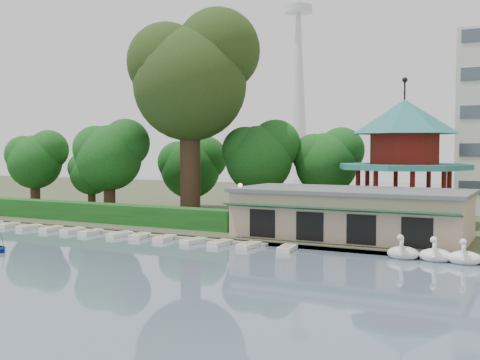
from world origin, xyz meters
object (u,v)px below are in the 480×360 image
Objects in this scene: pavilion at (404,149)px; big_tree at (192,73)px; boathouse at (351,213)px; dock at (99,230)px.

big_tree is at bearing -169.64° from pavilion.
big_tree is (-20.84, -3.81, 7.78)m from pavilion.
big_tree is (-18.84, 6.22, 12.89)m from boathouse.
big_tree is at bearing 161.74° from boathouse.
boathouse is at bearing -101.28° from pavilion.
boathouse is at bearing -18.26° from big_tree.
boathouse is 23.66m from big_tree.
pavilion is at bearing 78.72° from boathouse.
dock is 29.14m from pavilion.
boathouse reaches higher than dock.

